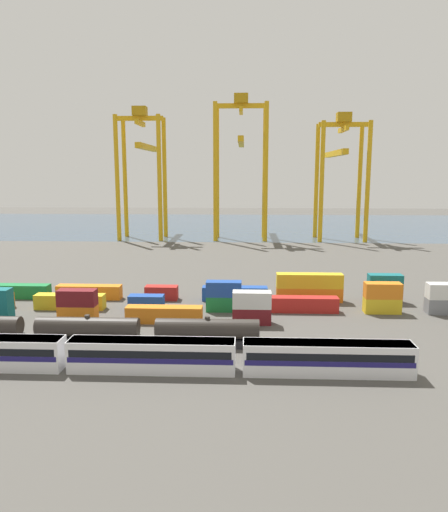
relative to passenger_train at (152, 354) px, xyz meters
name	(u,v)px	position (x,y,z in m)	size (l,w,h in m)	color
ground_plane	(184,271)	(-3.68, 59.91, -2.14)	(420.00, 420.00, 0.00)	#4C4944
harbour_water	(213,225)	(-3.68, 163.62, -2.14)	(400.00, 110.00, 0.01)	#384C60
passenger_train	(152,354)	(0.00, 0.00, 0.00)	(61.62, 3.14, 3.90)	silver
freight_tank_row	(88,331)	(-10.65, 8.79, -0.20)	(47.42, 2.72, 4.18)	#232326
shipping_container_3	(78,313)	(-15.61, 19.02, -0.84)	(6.04, 2.44, 2.60)	orange
shipping_container_4	(77,298)	(-15.61, 19.02, 1.76)	(6.04, 2.44, 2.60)	maroon
shipping_container_5	(164,314)	(-1.72, 19.02, -0.84)	(12.10, 2.44, 2.60)	orange
shipping_container_6	(252,316)	(12.18, 19.02, -0.84)	(6.04, 2.44, 2.60)	maroon
shipping_container_7	(252,300)	(12.18, 19.02, 1.76)	(6.04, 2.44, 2.60)	silver
shipping_container_9	(70,302)	(-19.44, 25.97, -0.84)	(12.10, 2.44, 2.60)	gold
shipping_container_10	(146,303)	(-5.98, 25.97, -0.84)	(6.04, 2.44, 2.60)	#1C4299
shipping_container_11	(224,303)	(7.47, 25.97, -0.84)	(6.04, 2.44, 2.60)	#197538
shipping_container_12	(224,289)	(7.47, 25.97, 1.76)	(6.04, 2.44, 2.60)	#1C4299
shipping_container_13	(302,304)	(20.92, 25.97, -0.84)	(12.10, 2.44, 2.60)	#AD211C
shipping_container_14	(382,305)	(34.38, 25.97, -0.84)	(6.04, 2.44, 2.60)	gold
shipping_container_15	(383,290)	(34.38, 25.97, 1.76)	(6.04, 2.44, 2.60)	orange
shipping_container_18	(18,291)	(-32.03, 32.93, -0.84)	(12.10, 2.44, 2.60)	#197538
shipping_container_19	(89,292)	(-18.28, 32.93, -0.84)	(12.10, 2.44, 2.60)	orange
shipping_container_20	(162,293)	(-4.53, 32.93, -0.84)	(6.04, 2.44, 2.60)	#AD211C
shipping_container_21	(235,294)	(9.22, 32.93, -0.84)	(12.10, 2.44, 2.60)	#1C4299
shipping_container_22	(309,294)	(22.98, 32.93, -0.84)	(12.10, 2.44, 2.60)	orange
shipping_container_23	(309,281)	(22.98, 32.93, 1.76)	(12.10, 2.44, 2.60)	gold
shipping_container_24	(384,295)	(36.73, 32.93, -0.84)	(6.04, 2.44, 2.60)	maroon
shipping_container_25	(385,281)	(36.73, 32.93, 1.76)	(6.04, 2.44, 2.60)	#146066
gantry_crane_west	(143,160)	(-25.72, 119.67, 25.64)	(16.27, 34.45, 46.10)	gold
gantry_crane_central	(241,154)	(9.39, 120.27, 27.90)	(18.78, 38.96, 50.10)	gold
gantry_crane_east	(340,164)	(44.50, 120.43, 24.41)	(17.02, 39.20, 43.73)	gold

